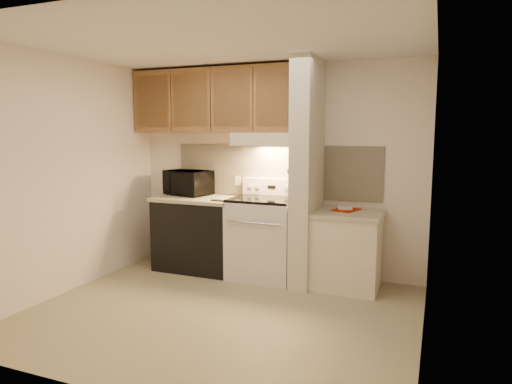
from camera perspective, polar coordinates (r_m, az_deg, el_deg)
The scene contains 50 objects.
floor at distance 4.51m, azimuth -4.37°, elevation -14.79°, with size 3.60×3.60×0.00m, color tan.
ceiling at distance 4.24m, azimuth -4.73°, elevation 18.21°, with size 3.60×3.60×0.00m, color white.
wall_back at distance 5.57m, azimuth 2.33°, elevation 2.79°, with size 3.60×0.02×2.50m, color white.
wall_left at distance 5.25m, azimuth -22.45°, elevation 1.92°, with size 0.02×3.00×2.50m, color white.
wall_right at distance 3.76m, azimuth 20.82°, elevation -0.02°, with size 0.02×3.00×2.50m, color white.
backsplash at distance 5.56m, azimuth 2.28°, elevation 2.63°, with size 2.60×0.02×0.63m, color beige.
range_body at distance 5.38m, azimuth 1.04°, elevation -5.91°, with size 0.76×0.65×0.92m, color silver.
oven_window at distance 5.08m, azimuth -0.23°, elevation -6.25°, with size 0.50×0.01×0.30m, color black.
oven_handle at distance 5.00m, azimuth -0.40°, elevation -3.90°, with size 0.02×0.02×0.65m, color silver.
cooktop at distance 5.29m, azimuth 1.06°, elevation -0.90°, with size 0.74×0.64×0.03m, color black.
range_backguard at distance 5.54m, azimuth 2.11°, elevation 0.68°, with size 0.76×0.08×0.20m, color silver.
range_display at distance 5.50m, azimuth 1.96°, elevation 0.63°, with size 0.10×0.01×0.04m, color black.
range_knob_left_outer at distance 5.60m, azimuth -0.75°, elevation 0.76°, with size 0.05×0.05×0.02m, color silver.
range_knob_left_inner at distance 5.56m, azimuth 0.20°, elevation 0.71°, with size 0.05×0.05×0.02m, color silver.
range_knob_right_inner at distance 5.44m, azimuth 3.73°, elevation 0.54°, with size 0.05×0.05×0.02m, color silver.
range_knob_right_outer at distance 5.41m, azimuth 4.74°, elevation 0.49°, with size 0.05×0.05×0.02m, color silver.
dishwasher_front at distance 5.76m, azimuth -7.17°, elevation -5.32°, with size 1.00×0.63×0.87m, color black.
left_countertop at distance 5.67m, azimuth -7.25°, elevation -0.84°, with size 1.04×0.67×0.04m, color #BFB397.
spoon_rest at distance 5.31m, azimuth -4.52°, elevation -1.08°, with size 0.22×0.07×0.01m, color black.
teal_jar at distance 5.83m, azimuth -5.78°, elevation 0.05°, with size 0.08×0.08×0.09m, color #1D655B.
outlet at distance 5.74m, azimuth -2.28°, elevation 1.43°, with size 0.08×0.01×0.12m, color beige.
microwave at distance 5.88m, azimuth -8.49°, elevation 1.17°, with size 0.57×0.38×0.31m, color black.
partition_pillar at distance 5.09m, azimuth 6.43°, elevation 2.29°, with size 0.22×0.70×2.50m, color beige.
pillar_trim at distance 5.12m, azimuth 5.18°, elevation 2.90°, with size 0.01×0.70×0.04m, color #9A6D3E.
knife_strip at distance 5.07m, azimuth 4.95°, elevation 3.08°, with size 0.02×0.42×0.04m, color black.
knife_blade_a at distance 4.92m, azimuth 4.23°, elevation 1.79°, with size 0.01×0.04×0.16m, color silver.
knife_handle_a at distance 4.92m, azimuth 4.32°, elevation 3.54°, with size 0.02×0.02×0.10m, color black.
knife_blade_b at distance 5.00m, azimuth 4.51°, elevation 1.76°, with size 0.01×0.04×0.18m, color silver.
knife_handle_b at distance 5.00m, azimuth 4.57°, elevation 3.60°, with size 0.02×0.02×0.10m, color black.
knife_blade_c at distance 5.07m, azimuth 4.78°, elevation 1.73°, with size 0.01×0.04×0.20m, color silver.
knife_handle_c at distance 5.08m, azimuth 4.88°, elevation 3.66°, with size 0.02×0.02×0.10m, color black.
knife_blade_d at distance 5.14m, azimuth 5.03°, elevation 2.03°, with size 0.01×0.04×0.16m, color silver.
knife_handle_d at distance 5.14m, azimuth 5.08°, elevation 3.71°, with size 0.02×0.02×0.10m, color black.
knife_blade_e at distance 5.23m, azimuth 5.33°, elevation 2.01°, with size 0.01×0.04×0.18m, color silver.
knife_handle_e at distance 5.22m, azimuth 5.36°, elevation 3.76°, with size 0.02×0.02×0.10m, color black.
oven_mitt at distance 5.29m, azimuth 5.53°, elevation 1.96°, with size 0.03×0.10×0.23m, color slate.
right_cab_base at distance 5.13m, azimuth 11.28°, elevation -7.35°, with size 0.70×0.60×0.81m, color beige.
right_countertop at distance 5.04m, azimuth 11.40°, elevation -2.68°, with size 0.74×0.64×0.04m, color #BFB397.
red_folder at distance 5.14m, azimuth 11.23°, elevation -2.19°, with size 0.22×0.31×0.01m, color #AC2101.
white_box at distance 5.14m, azimuth 11.07°, elevation -2.01°, with size 0.15×0.10×0.04m, color white.
range_hood at distance 5.35m, azimuth 1.55°, elevation 6.62°, with size 0.78×0.44×0.15m, color beige.
hood_lip at distance 5.15m, azimuth 0.74°, elevation 6.08°, with size 0.78×0.04×0.06m, color beige.
upper_cabinets at distance 5.68m, azimuth -4.94°, elevation 11.29°, with size 2.18×0.33×0.77m, color #9A6D3E.
cab_door_a at distance 5.95m, azimuth -12.83°, elevation 10.96°, with size 0.46×0.01×0.63m, color #9A6D3E.
cab_gap_a at distance 5.80m, azimuth -10.58°, elevation 11.11°, with size 0.01×0.01×0.73m, color black.
cab_door_b at distance 5.66m, azimuth -8.20°, elevation 11.25°, with size 0.46×0.01×0.63m, color #9A6D3E.
cab_gap_b at distance 5.53m, azimuth -5.71°, elevation 11.38°, with size 0.01×0.01×0.73m, color black.
cab_door_c at distance 5.41m, azimuth -3.09°, elevation 11.49°, with size 0.46×0.01×0.63m, color #9A6D3E.
cab_gap_c at distance 5.30m, azimuth -0.37°, elevation 11.58°, with size 0.01×0.01×0.73m, color black.
cab_door_d at distance 5.21m, azimuth 2.47°, elevation 11.65°, with size 0.46×0.01×0.63m, color #9A6D3E.
Camera 1 is at (1.86, -3.73, 1.72)m, focal length 32.00 mm.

